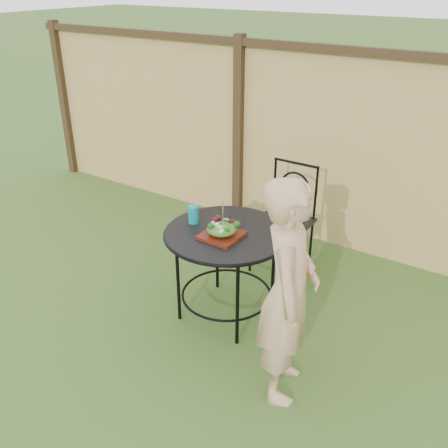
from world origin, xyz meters
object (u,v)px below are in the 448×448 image
Objects in this scene: diner at (288,293)px; patio_chair at (286,215)px; patio_table at (227,248)px; salad_plate at (222,235)px.

patio_chair is at bearing 6.15° from diner.
patio_table is 0.64× the size of diner.
diner is (0.73, -0.45, 0.14)m from patio_table.
salad_plate is (0.01, -0.09, 0.15)m from patio_table.
patio_chair is 1.53m from diner.
patio_table is at bearing 37.13° from diner.
patio_table is 0.87m from diner.
patio_chair is 0.65× the size of diner.
diner is 0.80m from salad_plate.
patio_chair is 1.01m from salad_plate.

